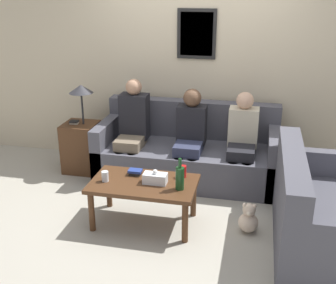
{
  "coord_description": "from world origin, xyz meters",
  "views": [
    {
      "loc": [
        0.79,
        -4.2,
        2.29
      ],
      "look_at": [
        -0.12,
        -0.06,
        0.68
      ],
      "focal_mm": 45.0,
      "sensor_mm": 36.0,
      "label": 1
    }
  ],
  "objects": [
    {
      "name": "wine_bottle",
      "position": [
        0.13,
        -0.7,
        0.57
      ],
      "size": [
        0.08,
        0.08,
        0.31
      ],
      "color": "#19421E",
      "rests_on": "coffee_table"
    },
    {
      "name": "ground_plane",
      "position": [
        0.0,
        0.0,
        0.0
      ],
      "size": [
        16.0,
        16.0,
        0.0
      ],
      "primitive_type": "plane",
      "color": "#ADA899"
    },
    {
      "name": "person_right",
      "position": [
        0.65,
        0.42,
        0.61
      ],
      "size": [
        0.34,
        0.58,
        1.13
      ],
      "color": "black",
      "rests_on": "ground_plane"
    },
    {
      "name": "drinking_glass",
      "position": [
        -0.62,
        -0.69,
        0.51
      ],
      "size": [
        0.07,
        0.07,
        0.1
      ],
      "color": "silver",
      "rests_on": "coffee_table"
    },
    {
      "name": "teddy_bear",
      "position": [
        0.79,
        -0.56,
        0.13
      ],
      "size": [
        0.2,
        0.2,
        0.31
      ],
      "color": "beige",
      "rests_on": "ground_plane"
    },
    {
      "name": "wall_back",
      "position": [
        0.0,
        1.05,
        1.3
      ],
      "size": [
        9.0,
        0.08,
        2.6
      ],
      "color": "beige",
      "rests_on": "ground_plane"
    },
    {
      "name": "soda_can",
      "position": [
        0.11,
        -0.43,
        0.52
      ],
      "size": [
        0.07,
        0.07,
        0.12
      ],
      "color": "red",
      "rests_on": "coffee_table"
    },
    {
      "name": "coffee_table",
      "position": [
        -0.24,
        -0.63,
        0.39
      ],
      "size": [
        1.04,
        0.61,
        0.46
      ],
      "color": "#4C2D19",
      "rests_on": "ground_plane"
    },
    {
      "name": "tissue_box",
      "position": [
        -0.13,
        -0.62,
        0.51
      ],
      "size": [
        0.23,
        0.12,
        0.14
      ],
      "color": "silver",
      "rests_on": "coffee_table"
    },
    {
      "name": "side_table_with_lamp",
      "position": [
        -1.37,
        0.45,
        0.37
      ],
      "size": [
        0.41,
        0.41,
        1.13
      ],
      "color": "#4C2D19",
      "rests_on": "ground_plane"
    },
    {
      "name": "person_middle",
      "position": [
        0.04,
        0.4,
        0.62
      ],
      "size": [
        0.34,
        0.57,
        1.14
      ],
      "color": "#2D334C",
      "rests_on": "ground_plane"
    },
    {
      "name": "book_stack",
      "position": [
        -0.37,
        -0.48,
        0.49
      ],
      "size": [
        0.14,
        0.1,
        0.05
      ],
      "color": "black",
      "rests_on": "coffee_table"
    },
    {
      "name": "couch_main",
      "position": [
        0.0,
        0.56,
        0.3
      ],
      "size": [
        2.17,
        0.94,
        0.9
      ],
      "color": "#4C4C56",
      "rests_on": "ground_plane"
    },
    {
      "name": "person_left",
      "position": [
        -0.67,
        0.43,
        0.65
      ],
      "size": [
        0.34,
        0.57,
        1.22
      ],
      "color": "#756651",
      "rests_on": "ground_plane"
    },
    {
      "name": "couch_side",
      "position": [
        1.45,
        -0.69,
        0.31
      ],
      "size": [
        0.94,
        1.55,
        0.9
      ],
      "rotation": [
        0.0,
        0.0,
        1.57
      ],
      "color": "#4C4C56",
      "rests_on": "ground_plane"
    }
  ]
}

